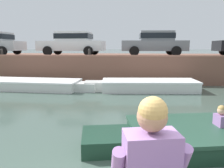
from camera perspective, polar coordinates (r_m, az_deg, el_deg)
ground_plane at (r=7.66m, az=2.57°, el=-7.15°), size 400.00×400.00×0.00m
far_quay_wall at (r=15.92m, az=4.12°, el=4.66°), size 60.00×6.00×1.66m
far_wall_coping at (r=12.99m, az=3.88°, el=7.38°), size 60.00×0.24×0.08m
boat_moored_west_white at (r=12.25m, az=-19.56°, el=-0.13°), size 6.29×2.08×0.50m
boat_moored_central_white at (r=11.28m, az=8.49°, el=-0.35°), size 5.79×2.09×0.55m
car_left_inner_white at (r=15.07m, az=-10.24°, el=10.64°), size 4.42×2.05×1.54m
car_centre_grey at (r=14.60m, az=11.06°, el=10.65°), size 4.15×2.08×1.54m
mooring_bollard_west at (r=15.45m, az=-26.83°, el=7.48°), size 0.15×0.15×0.45m
mooring_bollard_mid at (r=13.36m, az=-5.93°, el=8.27°), size 0.15×0.15×0.45m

